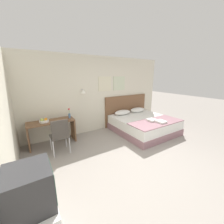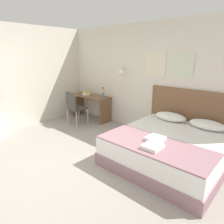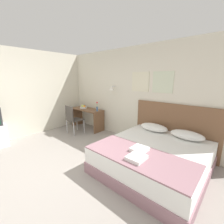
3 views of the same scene
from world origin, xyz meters
The scene contains 13 objects.
ground_plane centered at (0.00, 0.00, 0.00)m, with size 24.00×24.00×0.00m, color gray.
wall_back centered at (0.01, 2.66, 1.33)m, with size 5.76×0.31×2.65m.
bed centered at (1.35, 1.58, 0.26)m, with size 1.89×1.98×0.52m.
headboard centered at (1.35, 2.60, 0.60)m, with size 2.01×0.06×1.20m.
pillow_left centered at (0.96, 2.33, 0.61)m, with size 0.69×0.37×0.17m.
pillow_right centered at (1.73, 2.33, 0.61)m, with size 0.69×0.37×0.17m.
throw_blanket centered at (1.35, 1.01, 0.53)m, with size 1.83×0.79×0.02m.
folded_towel_near_foot centered at (1.29, 1.15, 0.58)m, with size 0.27×0.27×0.06m.
folded_towel_mid_bed centered at (1.40, 0.87, 0.58)m, with size 0.26×0.29×0.06m.
desk centered at (-1.62, 2.32, 0.51)m, with size 1.28×0.51×0.72m.
desk_chair centered at (-1.53, 1.64, 0.55)m, with size 0.44×0.44×0.95m.
fruit_bowl centered at (-1.80, 2.31, 0.76)m, with size 0.25×0.25×0.13m.
flower_vase centered at (-1.08, 2.32, 0.84)m, with size 0.06×0.06×0.31m.
Camera 2 is at (2.79, -1.59, 1.93)m, focal length 32.00 mm.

